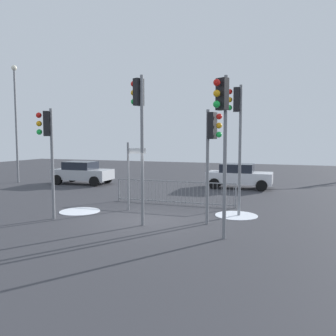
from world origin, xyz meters
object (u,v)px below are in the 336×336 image
Objects in this scene: traffic_light_rear_right at (139,117)px; traffic_light_foreground_right at (47,138)px; direction_sign_post at (130,172)px; street_lamp at (16,113)px; car_white_near at (239,175)px; traffic_light_mid_right at (212,141)px; car_silver_far at (82,172)px; traffic_light_foreground_left at (222,120)px; traffic_light_mid_left at (237,121)px.

traffic_light_foreground_right is at bearing 120.18° from traffic_light_rear_right.
street_lamp is at bearing 136.56° from direction_sign_post.
traffic_light_rear_right is 10.70m from car_white_near.
traffic_light_mid_right is 16.57m from street_lamp.
direction_sign_post reaches higher than car_silver_far.
car_white_near is (3.28, 8.00, -0.82)m from direction_sign_post.
street_lamp reaches higher than traffic_light_foreground_left.
car_silver_far is at bearing -13.51° from traffic_light_foreground_left.
traffic_light_mid_right is at bearing -116.27° from traffic_light_foreground_right.
car_white_near is (-1.01, 7.51, -2.88)m from traffic_light_mid_left.
direction_sign_post is at bearing -95.49° from traffic_light_mid_right.
traffic_light_rear_right is 1.28× the size of traffic_light_mid_right.
traffic_light_foreground_left is at bearing -50.28° from direction_sign_post.
traffic_light_mid_right reaches higher than car_silver_far.
traffic_light_mid_right is 1.40× the size of direction_sign_post.
street_lamp is (-9.15, 8.11, 1.71)m from traffic_light_foreground_right.
traffic_light_foreground_left is (0.13, -3.40, -0.14)m from traffic_light_mid_left.
traffic_light_foreground_right is at bearing 22.87° from traffic_light_foreground_left.
direction_sign_post is at bearing -78.09° from traffic_light_foreground_right.
traffic_light_mid_left is at bearing 175.61° from traffic_light_mid_right.
traffic_light_rear_right reaches higher than car_white_near.
car_white_near is at bearing 50.86° from direction_sign_post.
traffic_light_mid_left is 1.30× the size of car_white_near.
traffic_light_mid_left is at bearing -18.28° from street_lamp.
traffic_light_rear_right is 3.60m from traffic_light_foreground_right.
traffic_light_mid_left is 1.04× the size of traffic_light_foreground_left.
car_white_near is 0.49× the size of street_lamp.
direction_sign_post reaches higher than car_white_near.
car_silver_far is at bearing 67.53° from traffic_light_rear_right.
traffic_light_mid_right is at bearing -24.69° from street_lamp.
traffic_light_foreground_left is 5.63m from direction_sign_post.
car_white_near is (-1.14, 10.92, -2.74)m from traffic_light_foreground_left.
street_lamp is at bearing 10.25° from traffic_light_foreground_right.
traffic_light_foreground_left is (2.99, -0.80, -0.21)m from traffic_light_rear_right.
street_lamp is at bearing -172.22° from car_silver_far.
street_lamp is (-14.51, -2.39, 3.93)m from car_white_near.
street_lamp is (-12.66, 7.73, 0.98)m from traffic_light_rear_right.
direction_sign_post is 0.74× the size of car_white_near.
street_lamp is at bearing 59.97° from traffic_light_mid_left.
traffic_light_foreground_left is 1.70× the size of direction_sign_post.
street_lamp reaches higher than car_white_near.
direction_sign_post is (-4.42, 2.91, -1.91)m from traffic_light_foreground_left.
street_lamp is (-15.52, 5.13, 1.05)m from traffic_light_mid_left.
traffic_light_rear_right is at bearing 11.63° from traffic_light_foreground_left.
traffic_light_mid_left is 4.78m from direction_sign_post.
traffic_light_foreground_left is at bearing -85.01° from car_white_near.
traffic_light_rear_right is 1.02× the size of traffic_light_mid_left.
traffic_light_foreground_left reaches higher than direction_sign_post.
car_silver_far is (-11.09, 9.34, -2.74)m from traffic_light_foreground_left.
direction_sign_post is 0.36× the size of street_lamp.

